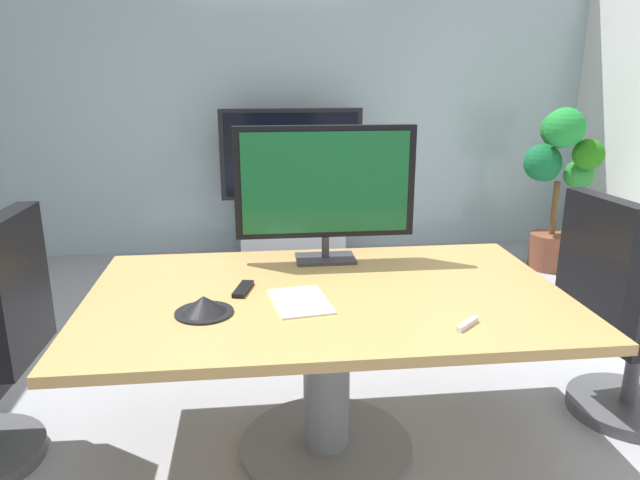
{
  "coord_description": "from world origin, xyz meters",
  "views": [
    {
      "loc": [
        -0.32,
        -2.32,
        1.62
      ],
      "look_at": [
        -0.04,
        0.17,
        0.89
      ],
      "focal_mm": 33.09,
      "sensor_mm": 36.0,
      "label": 1
    }
  ],
  "objects_px": {
    "conference_table": "(327,333)",
    "remote_control": "(243,289)",
    "office_chair_right": "(622,328)",
    "potted_plant": "(559,171)",
    "conference_phone": "(204,306)",
    "tv_monitor": "(325,186)",
    "wall_display_unit": "(292,210)"
  },
  "relations": [
    {
      "from": "office_chair_right",
      "to": "potted_plant",
      "type": "height_order",
      "value": "potted_plant"
    },
    {
      "from": "office_chair_right",
      "to": "remote_control",
      "type": "distance_m",
      "value": 1.77
    },
    {
      "from": "potted_plant",
      "to": "remote_control",
      "type": "relative_size",
      "value": 7.9
    },
    {
      "from": "conference_phone",
      "to": "remote_control",
      "type": "distance_m",
      "value": 0.26
    },
    {
      "from": "conference_table",
      "to": "remote_control",
      "type": "height_order",
      "value": "remote_control"
    },
    {
      "from": "tv_monitor",
      "to": "conference_phone",
      "type": "relative_size",
      "value": 3.82
    },
    {
      "from": "tv_monitor",
      "to": "office_chair_right",
      "type": "bearing_deg",
      "value": -12.9
    },
    {
      "from": "potted_plant",
      "to": "conference_phone",
      "type": "height_order",
      "value": "potted_plant"
    },
    {
      "from": "conference_table",
      "to": "office_chair_right",
      "type": "relative_size",
      "value": 1.78
    },
    {
      "from": "conference_phone",
      "to": "potted_plant",
      "type": "bearing_deg",
      "value": 42.33
    },
    {
      "from": "conference_table",
      "to": "remote_control",
      "type": "bearing_deg",
      "value": 171.79
    },
    {
      "from": "conference_phone",
      "to": "tv_monitor",
      "type": "bearing_deg",
      "value": 48.34
    },
    {
      "from": "wall_display_unit",
      "to": "potted_plant",
      "type": "height_order",
      "value": "potted_plant"
    },
    {
      "from": "conference_table",
      "to": "potted_plant",
      "type": "bearing_deg",
      "value": 46.0
    },
    {
      "from": "conference_table",
      "to": "wall_display_unit",
      "type": "bearing_deg",
      "value": 89.21
    },
    {
      "from": "conference_table",
      "to": "conference_phone",
      "type": "distance_m",
      "value": 0.56
    },
    {
      "from": "conference_table",
      "to": "tv_monitor",
      "type": "bearing_deg",
      "value": 83.98
    },
    {
      "from": "conference_phone",
      "to": "wall_display_unit",
      "type": "bearing_deg",
      "value": 79.89
    },
    {
      "from": "office_chair_right",
      "to": "remote_control",
      "type": "bearing_deg",
      "value": 85.6
    },
    {
      "from": "tv_monitor",
      "to": "wall_display_unit",
      "type": "xyz_separation_m",
      "value": [
        -0.01,
        2.33,
        -0.66
      ]
    },
    {
      "from": "wall_display_unit",
      "to": "conference_phone",
      "type": "relative_size",
      "value": 5.95
    },
    {
      "from": "wall_display_unit",
      "to": "remote_control",
      "type": "relative_size",
      "value": 7.71
    },
    {
      "from": "office_chair_right",
      "to": "conference_table",
      "type": "bearing_deg",
      "value": 88.1
    },
    {
      "from": "conference_phone",
      "to": "conference_table",
      "type": "bearing_deg",
      "value": 19.25
    },
    {
      "from": "wall_display_unit",
      "to": "conference_phone",
      "type": "height_order",
      "value": "wall_display_unit"
    },
    {
      "from": "tv_monitor",
      "to": "remote_control",
      "type": "relative_size",
      "value": 4.94
    },
    {
      "from": "conference_table",
      "to": "conference_phone",
      "type": "relative_size",
      "value": 8.82
    },
    {
      "from": "office_chair_right",
      "to": "remote_control",
      "type": "relative_size",
      "value": 6.41
    },
    {
      "from": "tv_monitor",
      "to": "wall_display_unit",
      "type": "bearing_deg",
      "value": 90.17
    },
    {
      "from": "conference_table",
      "to": "wall_display_unit",
      "type": "xyz_separation_m",
      "value": [
        0.04,
        2.75,
        -0.12
      ]
    },
    {
      "from": "tv_monitor",
      "to": "potted_plant",
      "type": "relative_size",
      "value": 0.63
    },
    {
      "from": "wall_display_unit",
      "to": "office_chair_right",
      "type": "bearing_deg",
      "value": -62.58
    }
  ]
}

